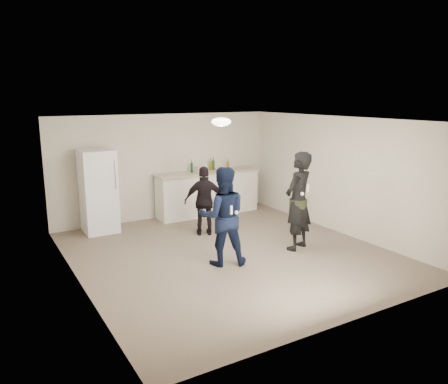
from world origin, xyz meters
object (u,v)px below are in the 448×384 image
counter (208,194)px  woman (298,201)px  fridge (98,191)px  man (223,216)px  spectator (205,201)px  shaker (195,170)px

counter → woman: 3.15m
fridge → man: size_ratio=1.03×
counter → spectator: spectator is taller
man → spectator: bearing=-84.7°
fridge → woman: woman is taller
fridge → shaker: size_ratio=10.59×
fridge → counter: bearing=1.5°
shaker → man: 3.16m
counter → spectator: size_ratio=1.76×
spectator → counter: bearing=-96.9°
woman → counter: bearing=-106.6°
woman → spectator: 2.04m
shaker → man: (-0.98, -2.99, -0.30)m
shaker → spectator: 1.50m
counter → shaker: bearing=-169.8°
fridge → woman: bearing=-45.3°
counter → spectator: (-0.84, -1.42, 0.21)m
shaker → woman: 3.12m
man → spectator: size_ratio=1.18×
fridge → spectator: bearing=-35.7°
shaker → woman: size_ratio=0.09×
fridge → woman: size_ratio=0.95×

